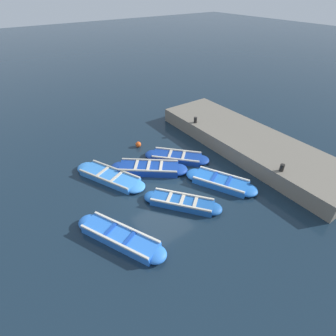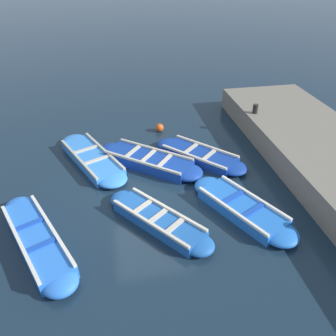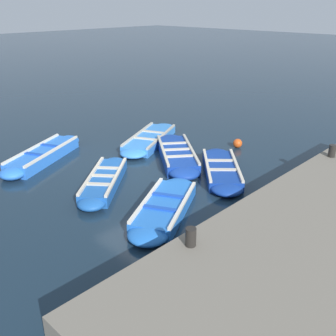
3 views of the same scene
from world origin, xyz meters
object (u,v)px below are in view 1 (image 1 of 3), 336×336
object	(u,v)px
boat_stern_in	(110,177)
bollard_north	(195,120)
boat_inner_gap	(120,237)
boat_outer_left	(149,168)
bollard_mid_north	(282,168)
boat_far_corner	(177,157)
boat_mid_row	(221,182)
buoy_orange_near	(138,144)
boat_centre	(182,202)

from	to	relation	value
boat_stern_in	bollard_north	bearing A→B (deg)	-170.12
boat_inner_gap	bollard_north	size ratio (longest dim) A/B	11.02
boat_outer_left	bollard_mid_north	bearing A→B (deg)	134.80
boat_inner_gap	boat_far_corner	bearing A→B (deg)	-147.65
boat_mid_row	boat_inner_gap	size ratio (longest dim) A/B	0.91
boat_far_corner	boat_mid_row	distance (m)	2.96
boat_inner_gap	bollard_north	world-z (taller)	bollard_north
boat_mid_row	boat_stern_in	world-z (taller)	boat_mid_row
boat_outer_left	buoy_orange_near	distance (m)	2.53
bollard_mid_north	bollard_north	bearing A→B (deg)	-90.00
buoy_orange_near	boat_far_corner	bearing A→B (deg)	113.61
boat_inner_gap	bollard_north	xyz separation A→B (m)	(-7.61, -4.78, 0.83)
boat_centre	boat_mid_row	distance (m)	2.37
boat_far_corner	boat_centre	size ratio (longest dim) A/B	1.01
boat_stern_in	buoy_orange_near	bearing A→B (deg)	-145.29
boat_mid_row	boat_stern_in	bearing A→B (deg)	-39.79
boat_far_corner	bollard_north	world-z (taller)	bollard_north
boat_inner_gap	boat_outer_left	distance (m)	4.46
boat_inner_gap	boat_outer_left	size ratio (longest dim) A/B	1.05
boat_far_corner	boat_outer_left	bearing A→B (deg)	1.55
boat_outer_left	boat_stern_in	bearing A→B (deg)	-16.52
boat_far_corner	buoy_orange_near	bearing A→B (deg)	-66.39
boat_inner_gap	boat_stern_in	world-z (taller)	boat_inner_gap
boat_centre	buoy_orange_near	size ratio (longest dim) A/B	9.60
boat_mid_row	buoy_orange_near	distance (m)	5.49
boat_outer_left	boat_far_corner	bearing A→B (deg)	-178.45
boat_centre	bollard_mid_north	size ratio (longest dim) A/B	9.03
buoy_orange_near	boat_centre	bearing A→B (deg)	80.43
bollard_north	buoy_orange_near	bearing A→B (deg)	-11.62
bollard_north	bollard_mid_north	bearing A→B (deg)	90.00
boat_outer_left	bollard_north	bearing A→B (deg)	-159.38
boat_mid_row	boat_outer_left	xyz separation A→B (m)	(2.24, -2.88, 0.02)
boat_centre	boat_mid_row	size ratio (longest dim) A/B	0.90
boat_outer_left	boat_centre	bearing A→B (deg)	87.47
boat_inner_gap	bollard_mid_north	size ratio (longest dim) A/B	11.02
boat_mid_row	boat_outer_left	bearing A→B (deg)	-52.17
boat_outer_left	buoy_orange_near	bearing A→B (deg)	-107.76
boat_centre	boat_outer_left	xyz separation A→B (m)	(-0.13, -2.94, 0.02)
boat_inner_gap	buoy_orange_near	size ratio (longest dim) A/B	11.71
boat_stern_in	buoy_orange_near	world-z (taller)	boat_stern_in
boat_centre	boat_mid_row	xyz separation A→B (m)	(-2.37, -0.06, 0.00)
boat_centre	boat_far_corner	bearing A→B (deg)	-122.94
boat_centre	boat_stern_in	world-z (taller)	boat_centre
boat_centre	boat_stern_in	bearing A→B (deg)	-63.22
boat_centre	bollard_north	world-z (taller)	bollard_north
boat_inner_gap	boat_stern_in	distance (m)	3.90
boat_centre	boat_inner_gap	xyz separation A→B (m)	(3.06, 0.17, 0.03)
bollard_north	boat_mid_row	bearing A→B (deg)	64.32
bollard_mid_north	boat_outer_left	bearing A→B (deg)	-45.20
boat_far_corner	buoy_orange_near	distance (m)	2.58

